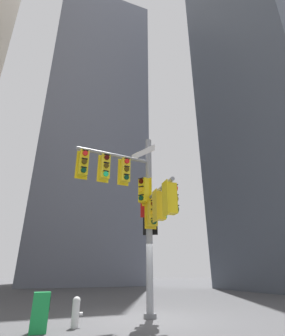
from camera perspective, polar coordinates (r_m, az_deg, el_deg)
ground at (r=10.28m, az=1.72°, el=-30.73°), size 120.00×120.00×0.00m
building_tower_right at (r=35.56m, az=27.36°, el=17.81°), size 13.45×13.45×45.95m
building_mid_block at (r=42.45m, az=-11.36°, el=8.32°), size 14.23×14.23×45.62m
signal_pole_assembly at (r=9.90m, az=-0.95°, el=-6.55°), size 3.51×3.10×7.03m
fire_hydrant at (r=8.87m, az=-14.75°, el=-28.65°), size 0.33×0.23×0.82m
newspaper_box at (r=8.40m, az=-22.03°, el=-27.80°), size 0.45×0.36×0.99m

